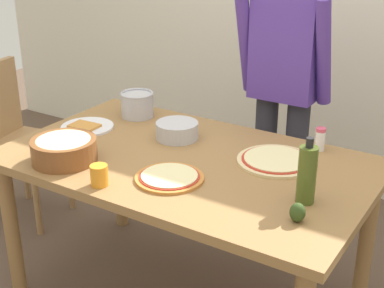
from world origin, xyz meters
TOP-DOWN VIEW (x-y plane):
  - dining_table at (0.00, 0.00)m, footprint 1.60×0.96m
  - person_cook at (0.12, 0.76)m, footprint 0.49×0.25m
  - chair_wooden_left at (-1.32, 0.17)m, footprint 0.47×0.47m
  - pizza_raw_on_board at (0.35, 0.17)m, footprint 0.34×0.34m
  - pizza_cooked_on_tray at (0.05, -0.21)m, footprint 0.28×0.28m
  - plate_with_slice at (-0.61, 0.04)m, footprint 0.26×0.26m
  - popcorn_bowl at (-0.43, -0.30)m, footprint 0.28×0.28m
  - mixing_bowl_steel at (-0.16, 0.17)m, footprint 0.20×0.20m
  - olive_oil_bottle at (0.58, -0.09)m, footprint 0.07×0.07m
  - steel_pot at (-0.50, 0.32)m, footprint 0.17×0.17m
  - cup_orange at (-0.15, -0.39)m, footprint 0.07×0.07m
  - salt_shaker at (0.46, 0.40)m, footprint 0.04×0.04m
  - avocado at (0.61, -0.24)m, footprint 0.06×0.06m

SIDE VIEW (x-z plane):
  - chair_wooden_left at x=-1.32m, z-range 0.07..1.02m
  - dining_table at x=0.00m, z-range 0.29..1.05m
  - plate_with_slice at x=-0.61m, z-range 0.76..0.78m
  - pizza_raw_on_board at x=0.35m, z-range 0.76..0.78m
  - pizza_cooked_on_tray at x=0.05m, z-range 0.76..0.78m
  - avocado at x=0.61m, z-range 0.76..0.83m
  - mixing_bowl_steel at x=-0.16m, z-range 0.76..0.84m
  - cup_orange at x=-0.15m, z-range 0.76..0.84m
  - salt_shaker at x=0.46m, z-range 0.76..0.87m
  - popcorn_bowl at x=-0.43m, z-range 0.76..0.88m
  - steel_pot at x=-0.50m, z-range 0.76..0.89m
  - olive_oil_bottle at x=0.58m, z-range 0.75..1.00m
  - person_cook at x=0.12m, z-range 0.13..1.75m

